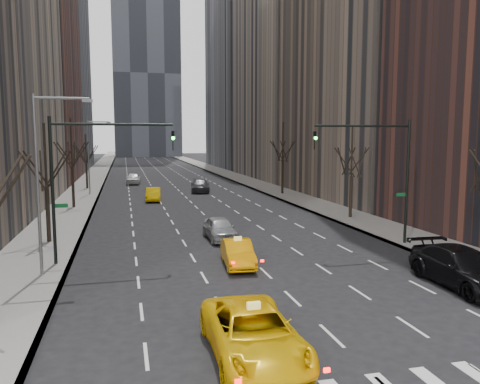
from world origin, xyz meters
TOP-DOWN VIEW (x-y plane):
  - ground at (0.00, 0.00)m, footprint 400.00×400.00m
  - sidewalk_left at (-12.25, 70.00)m, footprint 4.50×320.00m
  - sidewalk_right at (12.25, 70.00)m, footprint 4.50×320.00m
  - bld_left_far at (-21.50, 66.00)m, footprint 14.00×28.00m
  - bld_left_deep at (-21.50, 96.00)m, footprint 14.00×30.00m
  - bld_right_far at (21.50, 64.00)m, footprint 14.00×28.00m
  - bld_right_deep at (21.50, 95.00)m, footprint 14.00×30.00m
  - tree_lw_b at (-12.00, 18.00)m, footprint 3.36×3.50m
  - tree_lw_c at (-12.00, 34.00)m, footprint 3.36×3.50m
  - tree_lw_d at (-12.00, 52.00)m, footprint 3.36×3.50m
  - tree_rw_b at (12.00, 22.00)m, footprint 3.36×3.50m
  - tree_rw_c at (12.00, 40.00)m, footprint 3.36×3.50m
  - traffic_mast_left at (-9.11, 12.00)m, footprint 6.69×0.39m
  - traffic_mast_right at (9.11, 12.00)m, footprint 6.69×0.39m
  - streetlight_near at (-10.84, 10.00)m, footprint 2.83×0.22m
  - streetlight_far at (-10.84, 45.00)m, footprint 2.83×0.22m
  - taxi_suv at (-3.17, -0.98)m, footprint 2.80×5.93m
  - taxi_sedan at (-1.07, 9.75)m, footprint 1.88×4.40m
  - silver_sedan_ahead at (-0.70, 16.55)m, footprint 1.92×4.60m
  - parked_suv_black at (8.37, 3.62)m, footprint 2.79×6.36m
  - far_taxi at (-3.94, 37.89)m, footprint 1.88×4.58m
  - far_suv_grey at (2.52, 45.26)m, footprint 3.08×5.98m
  - far_car_white at (-5.68, 57.95)m, footprint 2.37×5.10m

SIDE VIEW (x-z plane):
  - ground at x=0.00m, z-range 0.00..0.00m
  - sidewalk_left at x=-12.25m, z-range 0.00..0.15m
  - sidewalk_right at x=12.25m, z-range 0.00..0.15m
  - taxi_sedan at x=-1.07m, z-range 0.00..1.41m
  - far_taxi at x=-3.94m, z-range 0.00..1.48m
  - silver_sedan_ahead at x=-0.70m, z-range 0.00..1.56m
  - taxi_suv at x=-3.17m, z-range 0.00..1.64m
  - far_suv_grey at x=2.52m, z-range 0.00..1.66m
  - far_car_white at x=-5.68m, z-range 0.00..1.69m
  - parked_suv_black at x=8.37m, z-range 0.00..1.82m
  - tree_lw_d at x=-12.00m, z-range -0.12..7.24m
  - tree_lw_b at x=-12.00m, z-range -0.19..7.63m
  - tree_rw_b at x=12.00m, z-range -0.19..7.63m
  - tree_lw_c at x=-12.00m, z-range -0.33..8.41m
  - tree_rw_c at x=12.00m, z-range -0.33..8.41m
  - traffic_mast_left at x=-9.11m, z-range 1.49..9.49m
  - traffic_mast_right at x=9.11m, z-range 1.49..9.49m
  - streetlight_near at x=-10.84m, z-range 1.12..10.12m
  - streetlight_far at x=-10.84m, z-range 1.12..10.12m
  - bld_left_far at x=-21.50m, z-range 0.00..44.00m
  - bld_right_far at x=21.50m, z-range 0.00..50.00m
  - bld_right_deep at x=21.50m, z-range 0.00..58.00m
  - bld_left_deep at x=-21.50m, z-range 0.00..60.00m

